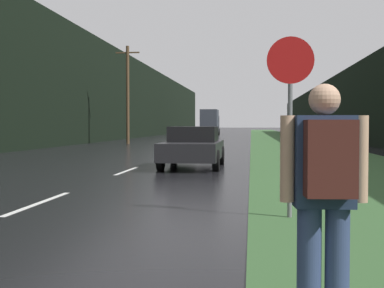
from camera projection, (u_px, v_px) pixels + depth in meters
grass_verge at (290, 144)px, 40.41m from camera, size 6.00×240.00×0.02m
lane_stripe_b at (39, 203)px, 9.81m from camera, size 0.12×3.00×0.01m
lane_stripe_c at (127, 171)px, 16.76m from camera, size 0.12×3.00×0.01m
lane_stripe_d at (164, 157)px, 23.72m from camera, size 0.12×3.00×0.01m
lane_stripe_e at (183, 150)px, 30.67m from camera, size 0.12×3.00×0.01m
treeline_far_side at (110, 95)px, 52.02m from camera, size 2.00×140.00×8.76m
treeline_near_side at (348, 107)px, 49.57m from camera, size 2.00×140.00×6.21m
utility_pole_far at (128, 93)px, 40.05m from camera, size 1.80×0.24×7.36m
stop_sign at (290, 105)px, 8.15m from camera, size 0.72×0.07×2.78m
hitchhiker_with_backpack at (325, 191)px, 3.62m from camera, size 0.60×0.43×1.72m
car_passing_near at (193, 147)px, 18.13m from camera, size 1.95×4.65×1.39m
delivery_truck at (210, 122)px, 75.20m from camera, size 2.47×6.94×3.57m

